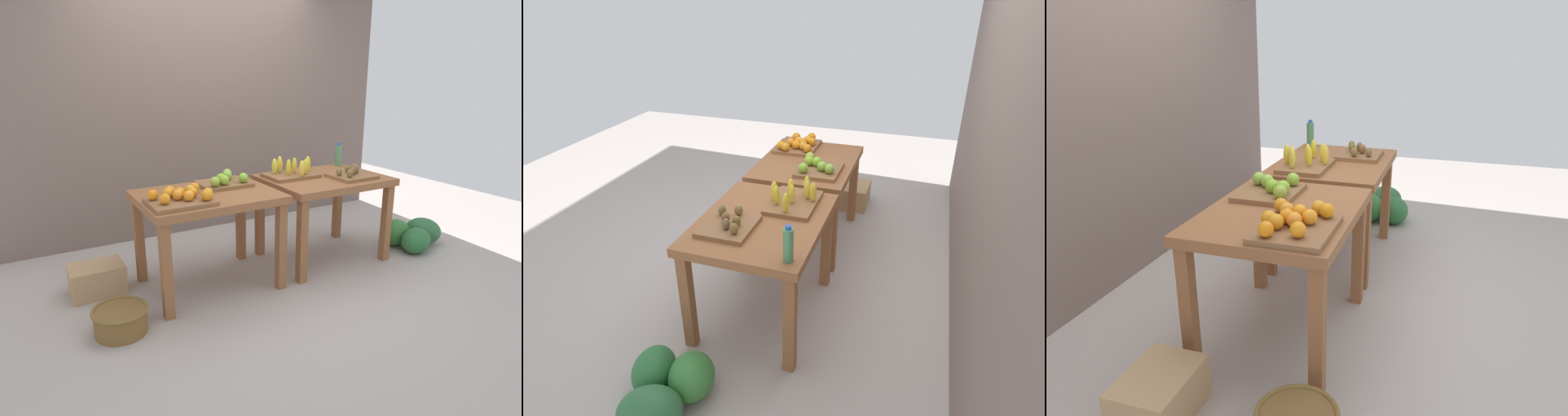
# 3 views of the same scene
# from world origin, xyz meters

# --- Properties ---
(ground_plane) EXTENTS (8.00, 8.00, 0.00)m
(ground_plane) POSITION_xyz_m (0.00, 0.00, 0.00)
(ground_plane) COLOR #ABA09A
(back_wall) EXTENTS (4.40, 0.12, 3.00)m
(back_wall) POSITION_xyz_m (0.00, 1.35, 1.50)
(back_wall) COLOR #715E56
(back_wall) RESTS_ON ground_plane
(display_table_left) EXTENTS (1.04, 0.80, 0.77)m
(display_table_left) POSITION_xyz_m (-0.56, 0.00, 0.65)
(display_table_left) COLOR brown
(display_table_left) RESTS_ON ground_plane
(display_table_right) EXTENTS (1.04, 0.80, 0.77)m
(display_table_right) POSITION_xyz_m (0.56, 0.00, 0.65)
(display_table_right) COLOR brown
(display_table_right) RESTS_ON ground_plane
(orange_bin) EXTENTS (0.46, 0.37, 0.11)m
(orange_bin) POSITION_xyz_m (-0.82, -0.16, 0.81)
(orange_bin) COLOR brown
(orange_bin) RESTS_ON display_table_left
(apple_bin) EXTENTS (0.40, 0.34, 0.11)m
(apple_bin) POSITION_xyz_m (-0.34, 0.14, 0.80)
(apple_bin) COLOR brown
(apple_bin) RESTS_ON display_table_left
(banana_crate) EXTENTS (0.44, 0.33, 0.17)m
(banana_crate) POSITION_xyz_m (0.30, 0.13, 0.81)
(banana_crate) COLOR brown
(banana_crate) RESTS_ON display_table_right
(kiwi_bin) EXTENTS (0.36, 0.32, 0.10)m
(kiwi_bin) POSITION_xyz_m (0.74, -0.15, 0.79)
(kiwi_bin) COLOR brown
(kiwi_bin) RESTS_ON display_table_right
(water_bottle) EXTENTS (0.06, 0.06, 0.23)m
(water_bottle) POSITION_xyz_m (0.97, 0.31, 0.87)
(water_bottle) COLOR #4C8C59
(water_bottle) RESTS_ON display_table_right
(watermelon_pile) EXTENTS (0.65, 0.55, 0.26)m
(watermelon_pile) POSITION_xyz_m (1.49, -0.25, 0.13)
(watermelon_pile) COLOR #2C6437
(watermelon_pile) RESTS_ON ground_plane
(wicker_basket) EXTENTS (0.37, 0.37, 0.18)m
(wicker_basket) POSITION_xyz_m (-1.35, -0.35, 0.09)
(wicker_basket) COLOR brown
(wicker_basket) RESTS_ON ground_plane
(cardboard_produce_box) EXTENTS (0.40, 0.30, 0.23)m
(cardboard_produce_box) POSITION_xyz_m (-1.38, 0.30, 0.12)
(cardboard_produce_box) COLOR tan
(cardboard_produce_box) RESTS_ON ground_plane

